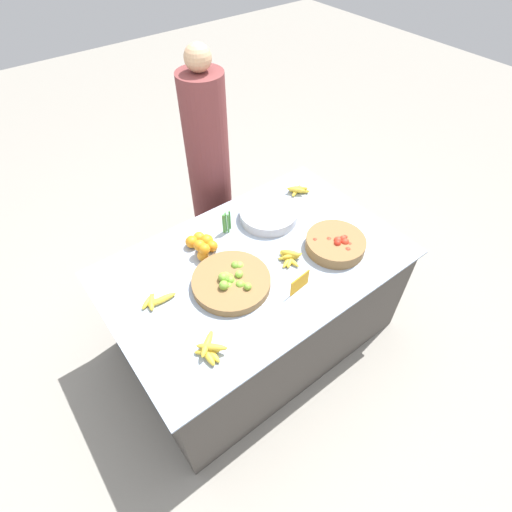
# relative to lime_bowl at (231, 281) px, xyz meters

# --- Properties ---
(ground_plane) EXTENTS (12.00, 12.00, 0.00)m
(ground_plane) POSITION_rel_lime_bowl_xyz_m (0.21, 0.05, -0.78)
(ground_plane) COLOR gray
(market_table) EXTENTS (1.72, 1.10, 0.75)m
(market_table) POSITION_rel_lime_bowl_xyz_m (0.21, 0.05, -0.40)
(market_table) COLOR #4C4742
(market_table) RESTS_ON ground_plane
(lime_bowl) EXTENTS (0.43, 0.43, 0.10)m
(lime_bowl) POSITION_rel_lime_bowl_xyz_m (0.00, 0.00, 0.00)
(lime_bowl) COLOR olive
(lime_bowl) RESTS_ON market_table
(tomato_basket) EXTENTS (0.35, 0.35, 0.10)m
(tomato_basket) POSITION_rel_lime_bowl_xyz_m (0.65, -0.14, 0.01)
(tomato_basket) COLOR olive
(tomato_basket) RESTS_ON market_table
(orange_pile) EXTENTS (0.15, 0.21, 0.11)m
(orange_pile) POSITION_rel_lime_bowl_xyz_m (0.02, 0.32, 0.02)
(orange_pile) COLOR orange
(orange_pile) RESTS_ON market_table
(metal_bowl) EXTENTS (0.37, 0.37, 0.07)m
(metal_bowl) POSITION_rel_lime_bowl_xyz_m (0.51, 0.31, 0.00)
(metal_bowl) COLOR #B7B7BF
(metal_bowl) RESTS_ON market_table
(price_sign) EXTENTS (0.14, 0.02, 0.11)m
(price_sign) POSITION_rel_lime_bowl_xyz_m (0.27, -0.25, 0.02)
(price_sign) COLOR orange
(price_sign) RESTS_ON market_table
(veg_bundle) EXTENTS (0.06, 0.03, 0.14)m
(veg_bundle) POSITION_rel_lime_bowl_xyz_m (0.22, 0.37, 0.04)
(veg_bundle) COLOR #428438
(veg_bundle) RESTS_ON market_table
(banana_bunch_front_right) EXTENTS (0.14, 0.13, 0.05)m
(banana_bunch_front_right) POSITION_rel_lime_bowl_xyz_m (0.83, 0.39, -0.01)
(banana_bunch_front_right) COLOR gold
(banana_bunch_front_right) RESTS_ON market_table
(banana_bunch_front_left) EXTENTS (0.20, 0.11, 0.03)m
(banana_bunch_front_left) POSITION_rel_lime_bowl_xyz_m (-0.38, 0.14, -0.01)
(banana_bunch_front_left) COLOR gold
(banana_bunch_front_left) RESTS_ON market_table
(banana_bunch_back_center) EXTENTS (0.15, 0.16, 0.06)m
(banana_bunch_back_center) POSITION_rel_lime_bowl_xyz_m (0.37, -0.05, -0.00)
(banana_bunch_back_center) COLOR gold
(banana_bunch_back_center) RESTS_ON market_table
(banana_bunch_middle_right) EXTENTS (0.15, 0.17, 0.06)m
(banana_bunch_middle_right) POSITION_rel_lime_bowl_xyz_m (-0.32, -0.28, -0.00)
(banana_bunch_middle_right) COLOR gold
(banana_bunch_middle_right) RESTS_ON market_table
(vendor_person) EXTENTS (0.29, 0.29, 1.67)m
(vendor_person) POSITION_rel_lime_bowl_xyz_m (0.43, 0.88, -0.00)
(vendor_person) COLOR brown
(vendor_person) RESTS_ON ground_plane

